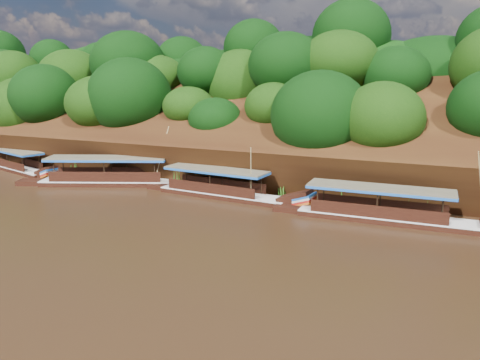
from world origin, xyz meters
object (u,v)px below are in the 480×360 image
object	(u,v)px
boat_0	(401,216)
boat_2	(127,179)
boat_3	(22,167)
boat_1	(231,192)

from	to	relation	value
boat_0	boat_2	world-z (taller)	boat_2
boat_2	boat_3	world-z (taller)	boat_2
boat_0	boat_1	bearing A→B (deg)	172.86
boat_1	boat_3	world-z (taller)	boat_1
boat_1	boat_3	size ratio (longest dim) A/B	1.09
boat_1	boat_2	bearing A→B (deg)	-178.11
boat_0	boat_1	distance (m)	13.16
boat_2	boat_0	bearing A→B (deg)	-27.28
boat_1	boat_2	xyz separation A→B (m)	(-10.60, 0.41, 0.06)
boat_0	boat_2	bearing A→B (deg)	174.15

